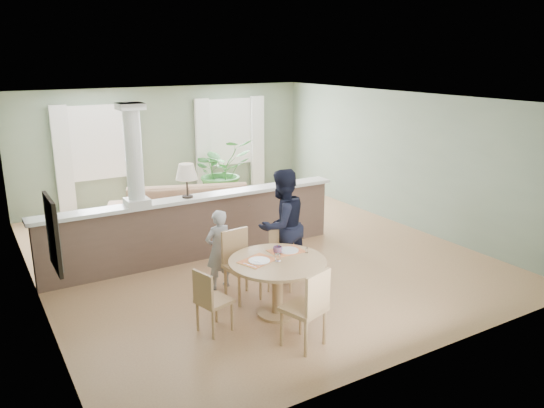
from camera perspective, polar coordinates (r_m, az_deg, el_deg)
ground at (r=9.51m, az=-2.43°, el=-5.18°), size 8.00×8.00×0.00m
room_shell at (r=9.55m, az=-4.52°, el=6.17°), size 7.02×8.02×2.71m
pony_wall at (r=9.05m, az=-8.58°, el=-1.71°), size 5.32×0.38×2.70m
sofa at (r=10.32m, az=-8.86°, el=-1.02°), size 3.31×2.19×0.90m
houseplant at (r=12.47m, az=-5.42°, el=3.55°), size 1.46×1.28×1.54m
dining_table at (r=7.09m, az=0.59°, el=-7.25°), size 1.30×1.30×0.89m
chair_far_boy at (r=7.64m, az=-3.49°, el=-6.16°), size 0.49×0.49×1.00m
chair_far_man at (r=8.00m, az=0.96°, el=-5.58°), size 0.56×0.56×0.88m
chair_near at (r=6.37m, az=3.99°, el=-10.83°), size 0.57×0.57×1.00m
chair_side at (r=6.76m, az=-6.68°, el=-10.07°), size 0.47×0.47×0.85m
child_person at (r=7.93m, az=-5.76°, el=-4.90°), size 0.48×0.36×1.22m
man_person at (r=8.11m, az=1.08°, el=-2.32°), size 0.96×0.81×1.76m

